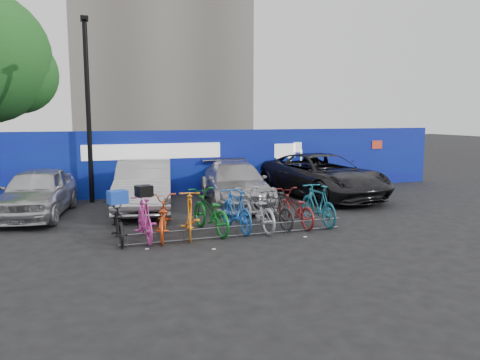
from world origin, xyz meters
name	(u,v)px	position (x,y,z in m)	size (l,w,h in m)	color
ground	(229,232)	(0.00, 0.00, 0.00)	(100.00, 100.00, 0.00)	black
hoarding	(181,162)	(0.01, 6.00, 1.20)	(22.00, 0.18, 2.40)	#0B2D99
lamppost	(88,105)	(-3.20, 5.40, 3.27)	(0.25, 0.50, 6.11)	black
bike_rack	(237,231)	(0.00, -0.60, 0.16)	(5.60, 0.03, 0.30)	#595B60
car_0	(37,192)	(-4.76, 3.60, 0.72)	(1.70, 4.22, 1.44)	#ADADB1
car_1	(144,185)	(-1.65, 3.58, 0.77)	(1.63, 4.68, 1.54)	#A09FA4
car_2	(235,183)	(1.34, 3.55, 0.69)	(1.93, 4.75, 1.38)	#A3A2A7
car_3	(322,176)	(4.73, 3.80, 0.78)	(2.60, 5.64, 1.57)	black
bike_0	(119,223)	(-2.74, -0.08, 0.46)	(0.61, 1.74, 0.91)	black
bike_1	(145,219)	(-2.14, -0.15, 0.53)	(0.50, 1.76, 1.06)	#DC3CA1
bike_2	(162,217)	(-1.71, -0.06, 0.50)	(0.67, 1.92, 1.01)	#CA4314
bike_3	(190,215)	(-1.05, -0.14, 0.55)	(0.51, 1.82, 1.09)	orange
bike_4	(210,212)	(-0.48, 0.07, 0.54)	(0.71, 2.04, 1.07)	#106921
bike_5	(236,210)	(0.19, 0.00, 0.55)	(0.51, 1.82, 1.09)	blue
bike_6	(256,210)	(0.72, -0.02, 0.53)	(0.70, 2.01, 1.05)	#979A9D
bike_7	(275,209)	(1.27, 0.01, 0.50)	(0.47, 1.65, 0.99)	#292A2C
bike_8	(295,208)	(1.87, 0.05, 0.49)	(0.64, 1.85, 0.97)	maroon
bike_9	(318,204)	(2.53, -0.01, 0.55)	(0.52, 1.85, 1.11)	#19677D
cargo_crate	(118,197)	(-2.74, -0.08, 1.06)	(0.42, 0.32, 0.30)	blue
cargo_topcase	(144,191)	(-2.14, -0.15, 1.19)	(0.35, 0.31, 0.26)	black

